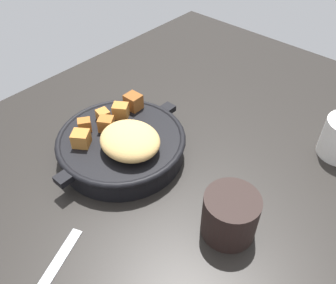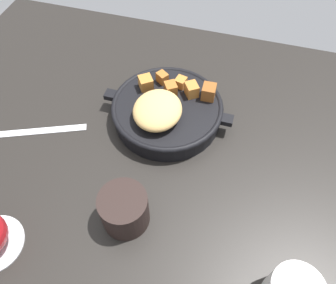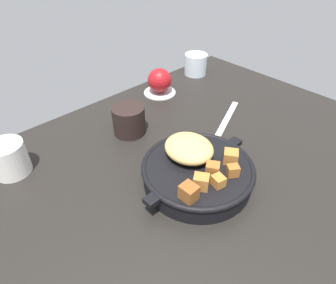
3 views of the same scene
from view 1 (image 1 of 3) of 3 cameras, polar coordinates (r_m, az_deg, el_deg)
ground_plane at (r=66.99cm, az=-2.69°, el=-3.90°), size 119.27×77.54×2.40cm
cast_iron_skillet at (r=65.56cm, az=-7.36°, el=-0.19°), size 28.05×23.73×8.53cm
coffee_mug_dark at (r=54.38cm, az=9.94°, el=-11.53°), size 8.37×8.37×7.52cm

